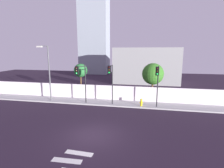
{
  "coord_description": "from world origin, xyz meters",
  "views": [
    {
      "loc": [
        3.78,
        -11.67,
        6.27
      ],
      "look_at": [
        0.17,
        6.5,
        2.74
      ],
      "focal_mm": 28.0,
      "sensor_mm": 36.0,
      "label": 1
    }
  ],
  "objects_px": {
    "roadside_tree_leftmost": "(81,71)",
    "traffic_light_left": "(81,76)",
    "traffic_light_right": "(157,78)",
    "street_lamp_curbside": "(48,69)",
    "traffic_light_center": "(111,76)",
    "roadside_tree_midleft": "(153,74)",
    "fire_hydrant": "(141,102)"
  },
  "relations": [
    {
      "from": "traffic_light_right",
      "to": "fire_hydrant",
      "type": "height_order",
      "value": "traffic_light_right"
    },
    {
      "from": "traffic_light_right",
      "to": "roadside_tree_leftmost",
      "type": "height_order",
      "value": "traffic_light_right"
    },
    {
      "from": "roadside_tree_midleft",
      "to": "fire_hydrant",
      "type": "bearing_deg",
      "value": -110.98
    },
    {
      "from": "traffic_light_left",
      "to": "fire_hydrant",
      "type": "relative_size",
      "value": 5.3
    },
    {
      "from": "traffic_light_left",
      "to": "fire_hydrant",
      "type": "distance_m",
      "value": 7.38
    },
    {
      "from": "traffic_light_right",
      "to": "roadside_tree_leftmost",
      "type": "distance_m",
      "value": 10.67
    },
    {
      "from": "traffic_light_left",
      "to": "street_lamp_curbside",
      "type": "relative_size",
      "value": 0.67
    },
    {
      "from": "fire_hydrant",
      "to": "roadside_tree_leftmost",
      "type": "xyz_separation_m",
      "value": [
        -8.39,
        3.27,
        3.0
      ]
    },
    {
      "from": "roadside_tree_leftmost",
      "to": "traffic_light_left",
      "type": "bearing_deg",
      "value": -68.27
    },
    {
      "from": "traffic_light_center",
      "to": "street_lamp_curbside",
      "type": "height_order",
      "value": "street_lamp_curbside"
    },
    {
      "from": "street_lamp_curbside",
      "to": "fire_hydrant",
      "type": "distance_m",
      "value": 11.81
    },
    {
      "from": "fire_hydrant",
      "to": "roadside_tree_midleft",
      "type": "bearing_deg",
      "value": 69.02
    },
    {
      "from": "fire_hydrant",
      "to": "traffic_light_right",
      "type": "bearing_deg",
      "value": -16.59
    },
    {
      "from": "traffic_light_center",
      "to": "street_lamp_curbside",
      "type": "relative_size",
      "value": 0.68
    },
    {
      "from": "traffic_light_left",
      "to": "street_lamp_curbside",
      "type": "xyz_separation_m",
      "value": [
        -4.51,
        0.81,
        0.67
      ]
    },
    {
      "from": "traffic_light_right",
      "to": "roadside_tree_midleft",
      "type": "bearing_deg",
      "value": 95.32
    },
    {
      "from": "traffic_light_right",
      "to": "roadside_tree_midleft",
      "type": "height_order",
      "value": "roadside_tree_midleft"
    },
    {
      "from": "traffic_light_left",
      "to": "roadside_tree_leftmost",
      "type": "xyz_separation_m",
      "value": [
        -1.63,
        4.08,
        0.15
      ]
    },
    {
      "from": "traffic_light_center",
      "to": "roadside_tree_midleft",
      "type": "relative_size",
      "value": 0.96
    },
    {
      "from": "traffic_light_right",
      "to": "street_lamp_curbside",
      "type": "xyz_separation_m",
      "value": [
        -12.87,
        0.47,
        0.66
      ]
    },
    {
      "from": "street_lamp_curbside",
      "to": "traffic_light_left",
      "type": "bearing_deg",
      "value": -10.18
    },
    {
      "from": "traffic_light_center",
      "to": "fire_hydrant",
      "type": "xyz_separation_m",
      "value": [
        3.41,
        0.51,
        -2.89
      ]
    },
    {
      "from": "traffic_light_center",
      "to": "roadside_tree_leftmost",
      "type": "height_order",
      "value": "traffic_light_center"
    },
    {
      "from": "traffic_light_right",
      "to": "traffic_light_left",
      "type": "bearing_deg",
      "value": -177.7
    },
    {
      "from": "traffic_light_center",
      "to": "traffic_light_right",
      "type": "height_order",
      "value": "traffic_light_center"
    },
    {
      "from": "roadside_tree_leftmost",
      "to": "roadside_tree_midleft",
      "type": "relative_size",
      "value": 0.96
    },
    {
      "from": "traffic_light_right",
      "to": "roadside_tree_midleft",
      "type": "xyz_separation_m",
      "value": [
        -0.35,
        3.75,
        -0.07
      ]
    },
    {
      "from": "traffic_light_right",
      "to": "roadside_tree_midleft",
      "type": "relative_size",
      "value": 0.95
    },
    {
      "from": "traffic_light_left",
      "to": "street_lamp_curbside",
      "type": "bearing_deg",
      "value": 169.82
    },
    {
      "from": "street_lamp_curbside",
      "to": "roadside_tree_midleft",
      "type": "relative_size",
      "value": 1.41
    },
    {
      "from": "street_lamp_curbside",
      "to": "roadside_tree_leftmost",
      "type": "bearing_deg",
      "value": 48.66
    },
    {
      "from": "street_lamp_curbside",
      "to": "roadside_tree_midleft",
      "type": "bearing_deg",
      "value": 14.64
    }
  ]
}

